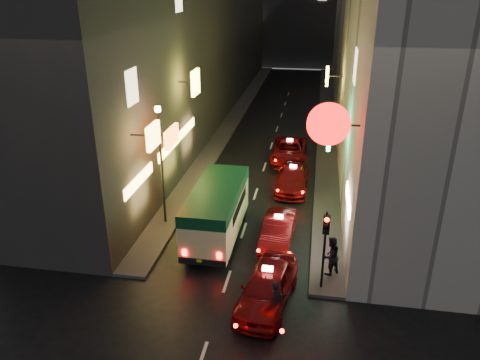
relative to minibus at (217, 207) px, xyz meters
The scene contains 13 objects.
building_left 24.06m from the minibus, 107.25° to the left, with size 7.38×52.00×18.00m.
building_right 24.85m from the minibus, 67.21° to the left, with size 8.03×52.00×18.00m.
sidewalk_left 22.18m from the minibus, 97.93° to the left, with size 1.50×52.00×0.15m, color #474442.
sidewalk_right 22.63m from the minibus, 76.03° to the left, with size 1.50×52.00×0.15m, color #474442.
minibus is the anchor object (origin of this frame).
taxi_near 5.72m from the minibus, 57.29° to the right, with size 3.15×5.99×1.99m.
taxi_second 3.20m from the minibus, ahead, with size 2.27×5.00×1.73m.
taxi_third 7.48m from the minibus, 63.41° to the left, with size 2.16×5.09×1.78m.
taxi_far 11.80m from the minibus, 76.36° to the left, with size 2.28×5.37×1.87m.
pedestrian_crossing 6.77m from the minibus, 58.45° to the right, with size 0.65×0.42×1.98m, color black.
pedestrian_sidewalk 6.09m from the minibus, 23.95° to the right, with size 0.76×0.47×2.01m, color black.
traffic_light 6.41m from the minibus, 34.87° to the right, with size 0.26×0.43×3.50m.
lamp_post 3.73m from the minibus, 163.23° to the left, with size 0.28×0.28×6.22m.
Camera 1 is at (3.36, -7.92, 12.01)m, focal length 35.00 mm.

